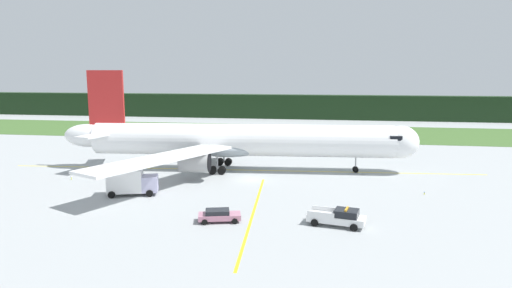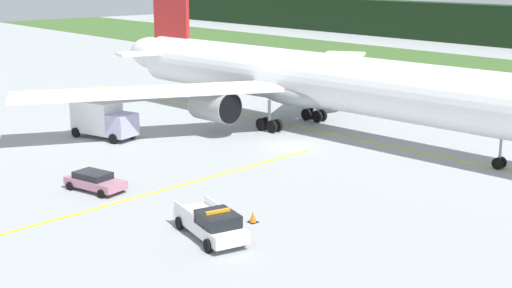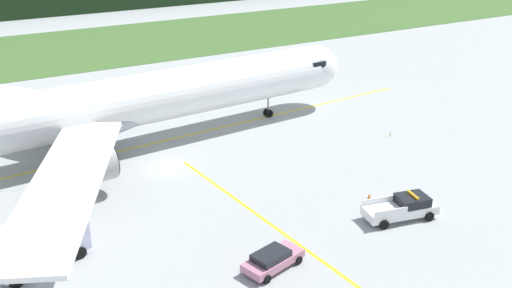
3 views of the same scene
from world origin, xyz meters
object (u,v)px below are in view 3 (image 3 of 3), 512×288
(airliner, at_px, (107,107))
(catering_truck, at_px, (37,244))
(staff_car, at_px, (273,259))
(apron_cone, at_px, (369,198))
(ops_pickup_truck, at_px, (403,208))

(airliner, distance_m, catering_truck, 19.62)
(staff_car, bearing_deg, airliner, 97.70)
(catering_truck, distance_m, staff_car, 15.76)
(catering_truck, xyz_separation_m, staff_car, (13.47, -8.11, -1.06))
(airliner, bearing_deg, staff_car, -82.30)
(airliner, xyz_separation_m, catering_truck, (-10.14, -16.53, -3.00))
(apron_cone, bearing_deg, airliner, 126.61)
(catering_truck, xyz_separation_m, apron_cone, (25.35, -3.95, -1.42))
(airliner, relative_size, staff_car, 11.98)
(ops_pickup_truck, bearing_deg, airliner, 123.18)
(ops_pickup_truck, relative_size, catering_truck, 0.92)
(ops_pickup_truck, xyz_separation_m, catering_truck, (-25.77, 7.38, 0.85))
(ops_pickup_truck, height_order, staff_car, ops_pickup_truck)
(ops_pickup_truck, relative_size, apron_cone, 8.71)
(airliner, height_order, apron_cone, airliner)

